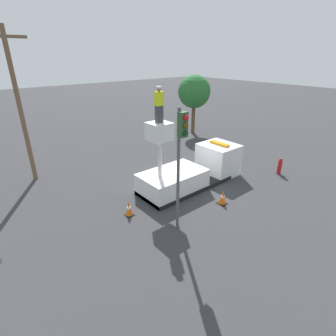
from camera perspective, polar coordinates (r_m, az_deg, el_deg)
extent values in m
plane|color=#38383A|center=(15.97, 3.82, -4.01)|extent=(120.00, 120.00, 0.00)
cube|color=black|center=(15.91, 3.83, -3.63)|extent=(5.83, 2.34, 0.24)
cube|color=white|center=(15.05, 1.01, -3.06)|extent=(3.75, 2.28, 1.27)
cube|color=white|center=(17.52, 10.84, 1.86)|extent=(2.08, 2.28, 2.04)
cube|color=black|center=(18.16, 13.07, 3.83)|extent=(0.03, 1.94, 0.82)
cube|color=orange|center=(17.15, 11.12, 5.25)|extent=(0.36, 1.37, 0.14)
cylinder|color=silver|center=(13.81, -1.81, 2.22)|extent=(0.22, 0.22, 2.17)
cube|color=white|center=(13.36, -1.89, 7.96)|extent=(1.09, 1.09, 0.90)
cube|color=#38383D|center=(13.15, -1.94, 11.62)|extent=(0.34, 0.26, 0.84)
cube|color=#D1E519|center=(13.01, -1.99, 14.85)|extent=(0.40, 0.26, 0.66)
sphere|color=#9E704C|center=(12.95, -2.02, 16.79)|extent=(0.23, 0.23, 0.23)
cylinder|color=white|center=(12.94, -2.02, 17.17)|extent=(0.26, 0.26, 0.09)
cylinder|color=#515156|center=(11.22, 2.23, -0.84)|extent=(0.14, 0.14, 5.51)
cube|color=#2D512D|center=(10.37, 3.20, 9.42)|extent=(0.34, 0.28, 1.00)
sphere|color=red|center=(10.17, 3.96, 10.91)|extent=(0.22, 0.22, 0.22)
sphere|color=#503C07|center=(10.24, 3.91, 9.22)|extent=(0.22, 0.22, 0.22)
sphere|color=#083710|center=(10.32, 3.86, 7.55)|extent=(0.22, 0.22, 0.22)
cylinder|color=red|center=(18.90, 23.10, 0.15)|extent=(0.26, 0.26, 0.94)
sphere|color=red|center=(18.71, 23.36, 1.64)|extent=(0.22, 0.22, 0.22)
cylinder|color=red|center=(18.71, 22.87, 0.27)|extent=(0.12, 0.10, 0.10)
cylinder|color=red|center=(19.03, 23.41, 0.55)|extent=(0.12, 0.10, 0.10)
cube|color=black|center=(13.41, -8.41, -10.05)|extent=(0.40, 0.40, 0.03)
cone|color=orange|center=(13.20, -8.51, -8.67)|extent=(0.33, 0.33, 0.80)
cylinder|color=white|center=(13.18, -8.52, -8.52)|extent=(0.17, 0.17, 0.11)
cube|color=black|center=(14.50, 11.68, -7.51)|extent=(0.46, 0.46, 0.03)
cone|color=orange|center=(14.32, 11.80, -6.27)|extent=(0.39, 0.39, 0.75)
cylinder|color=white|center=(14.30, 11.81, -6.14)|extent=(0.20, 0.20, 0.11)
cylinder|color=brown|center=(26.68, 5.50, 10.74)|extent=(0.36, 0.36, 2.96)
sphere|color=#286B2D|center=(26.23, 5.73, 16.22)|extent=(3.11, 3.11, 3.11)
cylinder|color=brown|center=(17.69, -29.45, 10.96)|extent=(0.26, 0.26, 8.83)
cube|color=brown|center=(17.45, -32.14, 23.13)|extent=(2.20, 0.16, 0.16)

